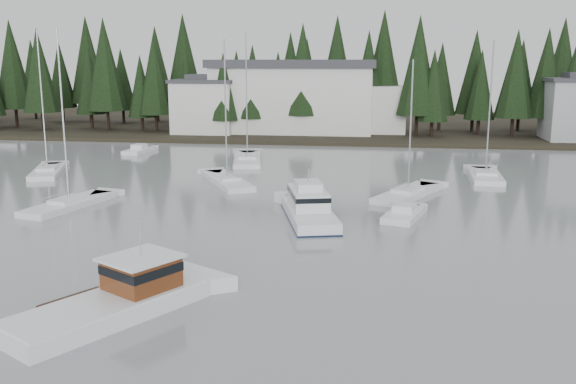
# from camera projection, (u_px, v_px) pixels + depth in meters

# --- Properties ---
(far_shore_land) EXTENTS (240.00, 54.00, 1.00)m
(far_shore_land) POSITION_uv_depth(u_px,v_px,m) (332.00, 126.00, 112.63)
(far_shore_land) COLOR black
(far_shore_land) RESTS_ON ground
(conifer_treeline) EXTENTS (200.00, 22.00, 20.00)m
(conifer_treeline) POSITION_uv_depth(u_px,v_px,m) (327.00, 133.00, 101.97)
(conifer_treeline) COLOR black
(conifer_treeline) RESTS_ON ground
(house_west) EXTENTS (9.54, 7.42, 8.75)m
(house_west) POSITION_uv_depth(u_px,v_px,m) (205.00, 105.00, 96.67)
(house_west) COLOR silver
(house_west) RESTS_ON ground
(harbor_inn) EXTENTS (29.50, 11.50, 10.90)m
(harbor_inn) POSITION_uv_depth(u_px,v_px,m) (306.00, 97.00, 97.64)
(harbor_inn) COLOR silver
(harbor_inn) RESTS_ON ground
(lobster_boat_brown) EXTENTS (7.71, 9.89, 4.75)m
(lobster_boat_brown) POSITION_uv_depth(u_px,v_px,m) (116.00, 303.00, 29.59)
(lobster_boat_brown) COLOR white
(lobster_boat_brown) RESTS_ON ground
(cabin_cruiser_center) EXTENTS (5.47, 10.31, 4.23)m
(cabin_cruiser_center) POSITION_uv_depth(u_px,v_px,m) (309.00, 210.00, 47.21)
(cabin_cruiser_center) COLOR white
(cabin_cruiser_center) RESTS_ON ground
(sailboat_1) EXTENTS (7.10, 10.01, 13.93)m
(sailboat_1) POSITION_uv_depth(u_px,v_px,m) (227.00, 183.00, 60.70)
(sailboat_1) COLOR white
(sailboat_1) RESTS_ON ground
(sailboat_2) EXTENTS (6.56, 9.54, 12.08)m
(sailboat_2) POSITION_uv_depth(u_px,v_px,m) (408.00, 196.00, 55.01)
(sailboat_2) COLOR white
(sailboat_2) RESTS_ON ground
(sailboat_4) EXTENTS (4.89, 11.11, 14.96)m
(sailboat_4) POSITION_uv_depth(u_px,v_px,m) (247.00, 161.00, 73.65)
(sailboat_4) COLOR white
(sailboat_4) RESTS_ON ground
(sailboat_6) EXTENTS (3.27, 8.55, 13.87)m
(sailboat_6) POSITION_uv_depth(u_px,v_px,m) (485.00, 178.00, 63.21)
(sailboat_6) COLOR white
(sailboat_6) RESTS_ON ground
(sailboat_7) EXTENTS (5.42, 9.22, 14.83)m
(sailboat_7) POSITION_uv_depth(u_px,v_px,m) (48.00, 173.00, 65.71)
(sailboat_7) COLOR white
(sailboat_7) RESTS_ON ground
(sailboat_8) EXTENTS (4.54, 9.30, 14.38)m
(sailboat_8) POSITION_uv_depth(u_px,v_px,m) (69.00, 206.00, 50.99)
(sailboat_8) COLOR white
(sailboat_8) RESTS_ON ground
(runabout_1) EXTENTS (3.59, 5.72, 1.42)m
(runabout_1) POSITION_uv_depth(u_px,v_px,m) (404.00, 216.00, 47.61)
(runabout_1) COLOR white
(runabout_1) RESTS_ON ground
(runabout_3) EXTENTS (2.70, 5.83, 1.42)m
(runabout_3) POSITION_uv_depth(u_px,v_px,m) (139.00, 151.00, 80.57)
(runabout_3) COLOR white
(runabout_3) RESTS_ON ground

